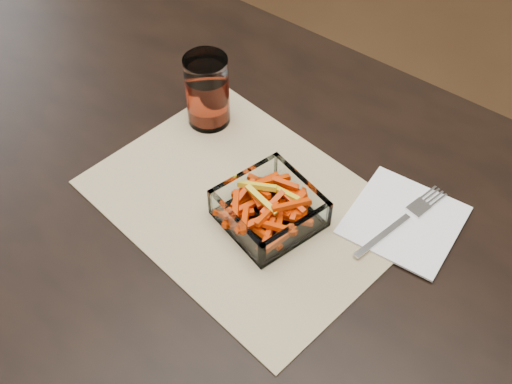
# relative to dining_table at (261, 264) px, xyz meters

# --- Properties ---
(dining_table) EXTENTS (1.60, 0.90, 0.75)m
(dining_table) POSITION_rel_dining_table_xyz_m (0.00, 0.00, 0.00)
(dining_table) COLOR black
(dining_table) RESTS_ON ground
(placemat) EXTENTS (0.49, 0.39, 0.00)m
(placemat) POSITION_rel_dining_table_xyz_m (-0.05, 0.02, 0.09)
(placemat) COLOR tan
(placemat) RESTS_ON dining_table
(glass_bowl) EXTENTS (0.16, 0.16, 0.05)m
(glass_bowl) POSITION_rel_dining_table_xyz_m (-0.00, 0.02, 0.11)
(glass_bowl) COLOR white
(glass_bowl) RESTS_ON placemat
(tumbler) EXTENTS (0.07, 0.07, 0.13)m
(tumbler) POSITION_rel_dining_table_xyz_m (-0.21, 0.13, 0.15)
(tumbler) COLOR white
(tumbler) RESTS_ON placemat
(napkin) EXTENTS (0.17, 0.17, 0.00)m
(napkin) POSITION_rel_dining_table_xyz_m (0.16, 0.14, 0.09)
(napkin) COLOR white
(napkin) RESTS_ON placemat
(fork) EXTENTS (0.06, 0.19, 0.00)m
(fork) POSITION_rel_dining_table_xyz_m (0.16, 0.14, 0.10)
(fork) COLOR silver
(fork) RESTS_ON napkin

